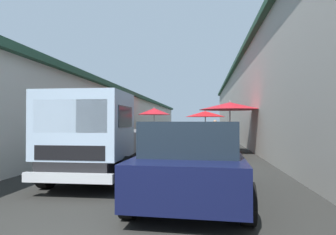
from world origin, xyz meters
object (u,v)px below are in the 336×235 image
object	(u,v)px
fruit_stall_far_left	(154,115)
plastic_stool	(140,142)
fruit_stall_near_right	(230,112)
vendor_by_crates	(215,130)
parked_scooter	(233,146)
fruit_stall_near_left	(205,119)
delivery_truck	(97,139)
hatchback_car	(193,159)

from	to	relation	value
fruit_stall_far_left	plastic_stool	bearing A→B (deg)	179.32
fruit_stall_near_right	vendor_by_crates	world-z (taller)	fruit_stall_near_right
parked_scooter	fruit_stall_near_right	bearing A→B (deg)	-0.93
fruit_stall_far_left	parked_scooter	size ratio (longest dim) A/B	1.45
fruit_stall_near_left	delivery_truck	size ratio (longest dim) A/B	0.45
fruit_stall_far_left	vendor_by_crates	distance (m)	4.27
fruit_stall_far_left	plastic_stool	world-z (taller)	fruit_stall_far_left
fruit_stall_near_right	hatchback_car	size ratio (longest dim) A/B	0.70
hatchback_car	delivery_truck	world-z (taller)	delivery_truck
fruit_stall_far_left	vendor_by_crates	world-z (taller)	fruit_stall_far_left
delivery_truck	plastic_stool	bearing A→B (deg)	6.18
hatchback_car	parked_scooter	bearing A→B (deg)	-12.07
delivery_truck	plastic_stool	size ratio (longest dim) A/B	11.36
fruit_stall_near_left	fruit_stall_near_right	bearing A→B (deg)	-159.44
fruit_stall_near_left	hatchback_car	xyz separation A→B (m)	(-10.63, 0.23, -0.85)
fruit_stall_near_right	plastic_stool	size ratio (longest dim) A/B	6.42
fruit_stall_near_right	parked_scooter	world-z (taller)	fruit_stall_near_right
fruit_stall_near_right	hatchback_car	world-z (taller)	fruit_stall_near_right
hatchback_car	plastic_stool	bearing A→B (deg)	18.48
fruit_stall_near_left	parked_scooter	world-z (taller)	fruit_stall_near_left
fruit_stall_far_left	parked_scooter	distance (m)	8.94
fruit_stall_far_left	delivery_truck	distance (m)	12.74
fruit_stall_far_left	hatchback_car	world-z (taller)	fruit_stall_far_left
parked_scooter	delivery_truck	bearing A→B (deg)	144.43
hatchback_car	delivery_truck	bearing A→B (deg)	64.84
fruit_stall_near_left	fruit_stall_far_left	xyz separation A→B (m)	(3.16, 3.46, 0.28)
hatchback_car	vendor_by_crates	bearing A→B (deg)	-3.81
fruit_stall_near_left	fruit_stall_far_left	size ratio (longest dim) A/B	0.91
fruit_stall_near_right	vendor_by_crates	distance (m)	6.29
vendor_by_crates	plastic_stool	world-z (taller)	vendor_by_crates
fruit_stall_near_left	vendor_by_crates	world-z (taller)	fruit_stall_near_left
fruit_stall_far_left	hatchback_car	distance (m)	14.20
fruit_stall_far_left	parked_scooter	xyz separation A→B (m)	(-7.56, -4.56, -1.42)
fruit_stall_near_left	fruit_stall_near_right	xyz separation A→B (m)	(-2.99, -1.12, 0.32)
vendor_by_crates	parked_scooter	distance (m)	7.63
hatchback_car	vendor_by_crates	size ratio (longest dim) A/B	2.54
parked_scooter	plastic_stool	xyz separation A→B (m)	(3.59, 4.61, -0.12)
fruit_stall_near_left	vendor_by_crates	size ratio (longest dim) A/B	1.42
fruit_stall_far_left	vendor_by_crates	xyz separation A→B (m)	(0.05, -4.15, -0.97)
fruit_stall_far_left	fruit_stall_near_right	world-z (taller)	fruit_stall_far_left
fruit_stall_near_right	vendor_by_crates	xyz separation A→B (m)	(6.20, 0.43, -1.01)
fruit_stall_near_right	parked_scooter	xyz separation A→B (m)	(-1.41, 0.02, -1.46)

